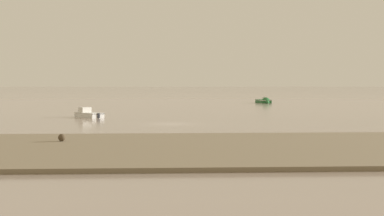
% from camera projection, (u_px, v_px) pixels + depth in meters
% --- Properties ---
extents(ground_plane, '(800.00, 800.00, 0.00)m').
position_uv_depth(ground_plane, '(171.00, 124.00, 60.69)').
color(ground_plane, gray).
extents(mudflat_shore, '(381.66, 18.88, 0.25)m').
position_uv_depth(mudflat_shore, '(92.00, 149.00, 37.47)').
color(mudflat_shore, '#7A6B51').
rests_on(mudflat_shore, ground).
extents(tidal_rock_right, '(0.52, 0.52, 0.52)m').
position_uv_depth(tidal_rock_right, '(62.00, 138.00, 40.78)').
color(tidal_rock_right, '#493A28').
rests_on(tidal_rock_right, mudflat_shore).
extents(motorboat_moored_0, '(2.67, 5.78, 1.91)m').
position_uv_depth(motorboat_moored_0, '(265.00, 102.00, 118.47)').
color(motorboat_moored_0, '#23602D').
rests_on(motorboat_moored_0, ground).
extents(motorboat_moored_1, '(4.28, 4.78, 1.82)m').
position_uv_depth(motorboat_moored_1, '(86.00, 115.00, 72.17)').
color(motorboat_moored_1, white).
rests_on(motorboat_moored_1, ground).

